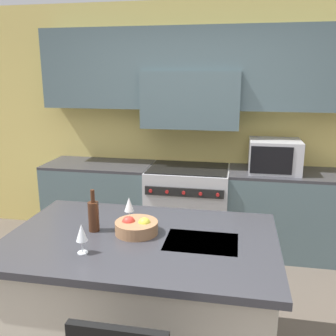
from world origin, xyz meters
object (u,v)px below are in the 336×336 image
at_px(wine_bottle, 94,215).
at_px(wine_glass_far, 129,205).
at_px(microwave, 274,156).
at_px(fruit_bowl, 136,227).
at_px(wine_glass_near, 82,234).
at_px(range_stove, 188,207).

height_order(wine_bottle, wine_glass_far, wine_bottle).
xyz_separation_m(microwave, fruit_bowl, (-1.00, -1.82, -0.11)).
distance_m(wine_glass_near, wine_glass_far, 0.52).
distance_m(microwave, wine_bottle, 2.24).
distance_m(wine_glass_far, fruit_bowl, 0.22).
height_order(microwave, wine_glass_near, microwave).
relative_size(microwave, wine_glass_near, 2.97).
bearing_deg(wine_glass_far, wine_glass_near, -104.52).
relative_size(wine_bottle, wine_glass_far, 1.58).
height_order(microwave, wine_glass_far, microwave).
distance_m(microwave, wine_glass_far, 1.98).
distance_m(range_stove, fruit_bowl, 1.88).
height_order(range_stove, wine_bottle, wine_bottle).
bearing_deg(fruit_bowl, wine_bottle, -176.96).
bearing_deg(wine_bottle, microwave, 55.23).
xyz_separation_m(wine_glass_near, fruit_bowl, (0.23, 0.32, -0.08)).
relative_size(wine_glass_near, fruit_bowl, 0.64).
xyz_separation_m(wine_glass_far, fruit_bowl, (0.10, -0.18, -0.08)).
distance_m(wine_glass_near, fruit_bowl, 0.40).
relative_size(wine_bottle, fruit_bowl, 1.01).
height_order(microwave, fruit_bowl, microwave).
bearing_deg(microwave, wine_glass_far, -123.61).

